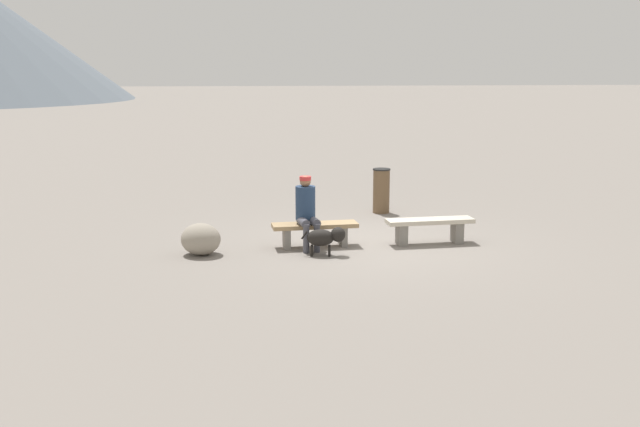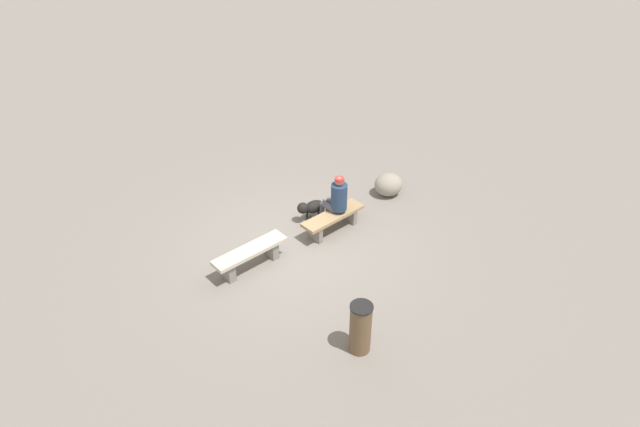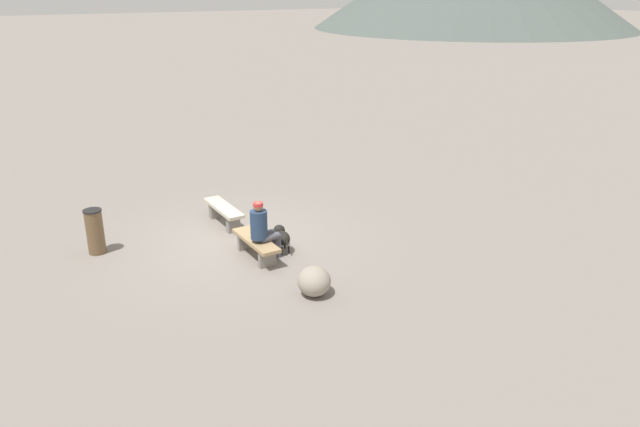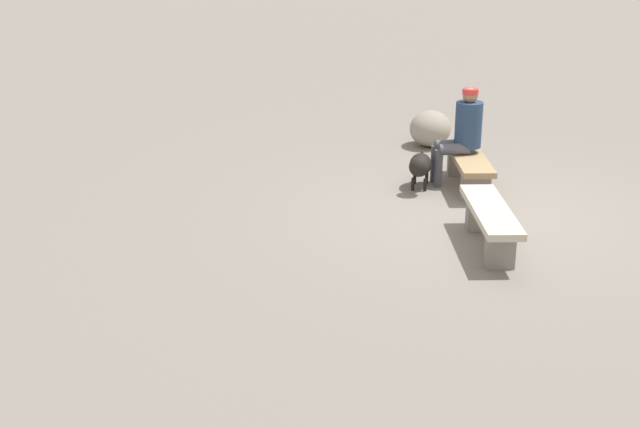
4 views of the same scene
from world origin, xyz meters
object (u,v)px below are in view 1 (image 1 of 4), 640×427
(bench_right, at_px, (315,230))
(boulder, at_px, (201,239))
(bench_left, at_px, (430,226))
(seated_person, at_px, (307,208))
(dog, at_px, (326,237))
(trash_bin, at_px, (381,191))

(bench_right, height_order, boulder, boulder)
(bench_left, xyz_separation_m, seated_person, (2.26, 0.08, 0.41))
(bench_left, relative_size, seated_person, 1.26)
(seated_person, distance_m, dog, 0.74)
(trash_bin, relative_size, boulder, 1.43)
(trash_bin, bearing_deg, seated_person, 57.43)
(bench_right, relative_size, seated_person, 1.20)
(bench_right, bearing_deg, bench_left, 175.67)
(boulder, bearing_deg, bench_left, -175.12)
(bench_right, distance_m, dog, 0.65)
(bench_left, xyz_separation_m, dog, (1.98, 0.63, -0.00))
(bench_right, bearing_deg, dog, 96.24)
(dog, xyz_separation_m, boulder, (2.12, -0.28, -0.05))
(bench_left, distance_m, boulder, 4.12)
(dog, bearing_deg, bench_right, 108.12)
(seated_person, bearing_deg, boulder, -1.58)
(bench_left, bearing_deg, trash_bin, -87.96)
(bench_left, xyz_separation_m, boulder, (4.10, 0.35, -0.05))
(seated_person, bearing_deg, bench_left, 172.10)
(bench_left, distance_m, bench_right, 2.10)
(bench_left, relative_size, dog, 2.14)
(dog, bearing_deg, trash_bin, 72.84)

